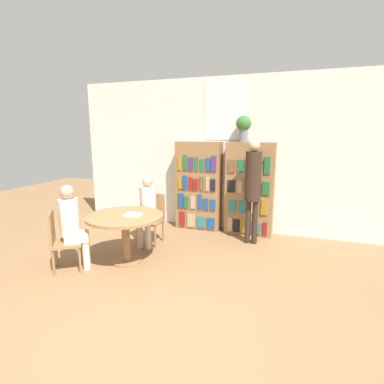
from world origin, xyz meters
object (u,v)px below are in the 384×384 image
reading_table (125,224)px  chair_near_camera (60,238)px  bookshelf_left (199,186)px  flower_vase (244,126)px  chair_left_side (152,216)px  seated_reader_left (147,207)px  librarian_standing (253,182)px  bookshelf_right (250,189)px  seated_reader_right (73,222)px

reading_table → chair_near_camera: size_ratio=1.30×
bookshelf_left → flower_vase: 1.47m
flower_vase → chair_left_side: (-1.40, -1.05, -1.58)m
seated_reader_left → librarian_standing: librarian_standing is taller
reading_table → seated_reader_left: 0.73m
bookshelf_left → flower_vase: flower_vase is taller
reading_table → seated_reader_left: (-0.02, 0.73, 0.09)m
bookshelf_right → chair_left_side: (-1.55, -1.05, -0.40)m
bookshelf_left → reading_table: bookshelf_left is taller
reading_table → librarian_standing: 2.26m
bookshelf_left → seated_reader_right: 2.64m
bookshelf_left → bookshelf_right: 1.02m
seated_reader_left → seated_reader_right: (-0.56, -1.17, 0.01)m
reading_table → flower_vase: bearing=55.0°
reading_table → librarian_standing: size_ratio=0.62×
seated_reader_left → librarian_standing: 1.87m
librarian_standing → chair_near_camera: bearing=-139.9°
chair_left_side → seated_reader_left: seated_reader_left is taller
seated_reader_right → librarian_standing: bearing=92.8°
reading_table → chair_left_side: size_ratio=1.30×
chair_left_side → flower_vase: bearing=-144.5°
flower_vase → seated_reader_right: (-1.95, -2.40, -1.36)m
bookshelf_right → flower_vase: 1.19m
flower_vase → librarian_standing: size_ratio=0.26×
flower_vase → seated_reader_right: size_ratio=0.39×
flower_vase → librarian_standing: (0.29, -0.51, -0.95)m
bookshelf_right → chair_left_side: size_ratio=2.03×
chair_left_side → seated_reader_right: bearing=66.2°
chair_left_side → seated_reader_left: 0.28m
librarian_standing → flower_vase: bearing=119.5°
reading_table → bookshelf_right: bearing=51.9°
flower_vase → reading_table: 2.80m
reading_table → seated_reader_right: 0.73m
flower_vase → seated_reader_right: 3.38m
bookshelf_right → chair_left_side: bookshelf_right is taller
bookshelf_right → chair_left_side: bearing=-146.1°
reading_table → librarian_standing: (1.66, 1.45, 0.50)m
bookshelf_right → seated_reader_left: 1.98m
bookshelf_left → librarian_standing: size_ratio=0.97×
flower_vase → reading_table: flower_vase is taller
chair_left_side → librarian_standing: size_ratio=0.48×
chair_near_camera → seated_reader_right: size_ratio=0.70×
bookshelf_right → reading_table: (-1.53, -1.95, -0.27)m
bookshelf_left → seated_reader_left: bookshelf_left is taller
bookshelf_left → chair_left_side: 1.24m
bookshelf_right → librarian_standing: (0.13, -0.50, 0.23)m
chair_near_camera → seated_reader_right: 0.29m
chair_left_side → seated_reader_left: (0.00, -0.18, 0.21)m
bookshelf_right → reading_table: bookshelf_right is taller
chair_near_camera → seated_reader_right: bearing=90.0°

